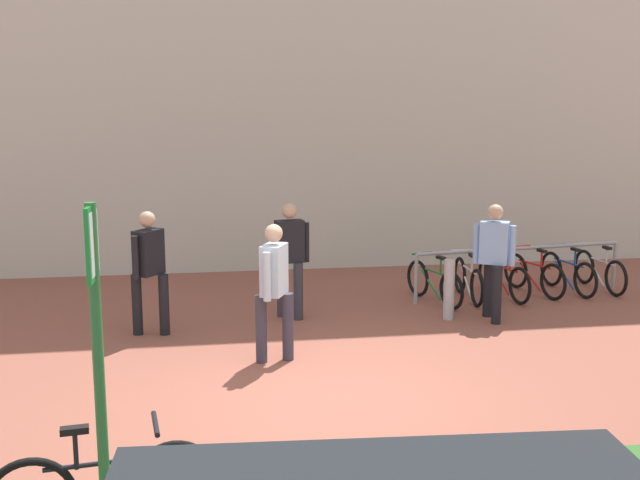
{
  "coord_description": "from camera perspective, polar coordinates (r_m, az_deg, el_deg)",
  "views": [
    {
      "loc": [
        -1.34,
        -7.65,
        3.15
      ],
      "look_at": [
        0.18,
        2.17,
        1.37
      ],
      "focal_mm": 42.85,
      "sensor_mm": 36.0,
      "label": 1
    }
  ],
  "objects": [
    {
      "name": "ground_plane",
      "position": [
        8.37,
        1.08,
        -11.92
      ],
      "size": [
        60.0,
        60.0,
        0.0
      ],
      "primitive_type": "plane",
      "color": "brown"
    },
    {
      "name": "building_facade",
      "position": [
        15.05,
        -3.8,
        17.2
      ],
      "size": [
        28.0,
        1.2,
        10.0
      ],
      "primitive_type": "cube",
      "color": "beige",
      "rests_on": "ground"
    },
    {
      "name": "parking_sign_post",
      "position": [
        5.56,
        -16.36,
        -6.15
      ],
      "size": [
        0.08,
        0.36,
        2.49
      ],
      "color": "#2D7238",
      "rests_on": "ground"
    },
    {
      "name": "bike_rack_cluster",
      "position": [
        13.07,
        14.65,
        -2.57
      ],
      "size": [
        3.73,
        1.92,
        0.83
      ],
      "color": "#99999E",
      "rests_on": "ground"
    },
    {
      "name": "bollard_steel",
      "position": [
        11.41,
        9.61,
        -3.67
      ],
      "size": [
        0.16,
        0.16,
        0.9
      ],
      "primitive_type": "cylinder",
      "color": "#ADADB2",
      "rests_on": "ground"
    },
    {
      "name": "person_shirt_white",
      "position": [
        11.39,
        12.85,
        -1.07
      ],
      "size": [
        0.54,
        0.53,
        1.72
      ],
      "color": "black",
      "rests_on": "ground"
    },
    {
      "name": "person_suited_dark",
      "position": [
        11.22,
        -2.28,
        -0.99
      ],
      "size": [
        0.6,
        0.35,
        1.72
      ],
      "color": "#2D2D38",
      "rests_on": "ground"
    },
    {
      "name": "person_casual_tan",
      "position": [
        9.32,
        -3.44,
        -3.29
      ],
      "size": [
        0.47,
        0.56,
        1.72
      ],
      "color": "#383342",
      "rests_on": "ground"
    },
    {
      "name": "person_suited_navy",
      "position": [
        10.65,
        -12.66,
        -1.83
      ],
      "size": [
        0.51,
        0.5,
        1.72
      ],
      "color": "black",
      "rests_on": "ground"
    }
  ]
}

